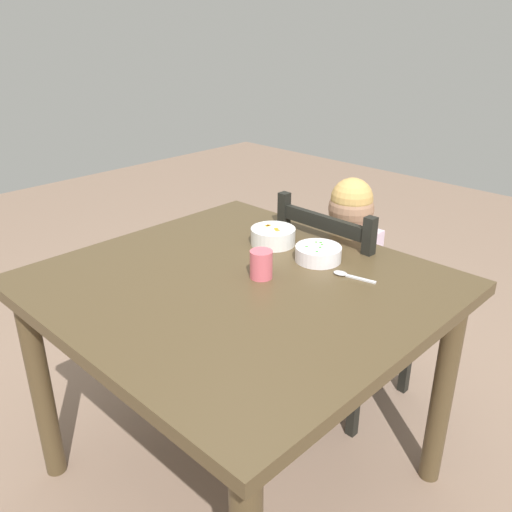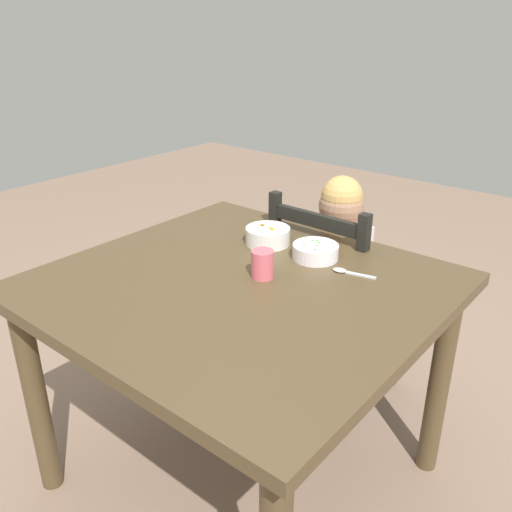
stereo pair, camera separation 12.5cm
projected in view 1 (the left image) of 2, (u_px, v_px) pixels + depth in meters
ground_plane at (242, 472)px, 1.93m from camera, size 8.00×8.00×0.00m
dining_table at (239, 312)px, 1.66m from camera, size 1.13×1.06×0.77m
dining_chair at (341, 305)px, 2.14m from camera, size 0.43×0.43×0.90m
child_figure at (343, 262)px, 2.06m from camera, size 0.32×0.31×0.96m
bowl_of_peas at (318, 253)px, 1.73m from camera, size 0.15×0.15×0.05m
bowl_of_carrots at (273, 236)px, 1.86m from camera, size 0.16×0.16×0.06m
spoon at (346, 275)px, 1.64m from camera, size 0.14×0.05×0.01m
drinking_cup at (261, 264)px, 1.61m from camera, size 0.07×0.07×0.09m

